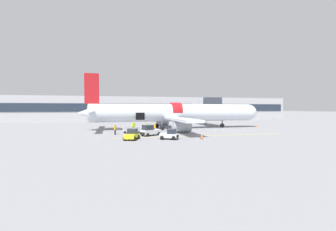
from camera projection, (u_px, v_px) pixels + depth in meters
ground_plane at (178, 131)px, 41.17m from camera, size 500.00×500.00×0.00m
apron_marking_line at (203, 136)px, 34.54m from camera, size 27.50×0.77×0.01m
terminal_strip at (147, 109)px, 79.44m from camera, size 106.62×8.78×8.11m
jet_bridge_stub at (207, 106)px, 54.51m from camera, size 3.94×9.92×6.69m
airplane at (173, 113)px, 46.56m from camera, size 38.18×30.91×10.87m
baggage_tug_lead at (150, 131)px, 34.65m from camera, size 3.51×2.73×1.68m
baggage_tug_mid at (170, 135)px, 30.69m from camera, size 2.85×2.56×1.41m
baggage_tug_rear at (132, 135)px, 30.33m from camera, size 2.44×3.09×1.44m
baggage_cart_loading at (133, 130)px, 38.42m from camera, size 3.93×2.42×0.89m
ground_crew_loader_a at (155, 128)px, 39.16m from camera, size 0.40×0.55×1.58m
ground_crew_loader_b at (115, 129)px, 35.97m from camera, size 0.39×0.57×1.64m
ground_crew_driver at (133, 126)px, 40.89m from camera, size 0.63×0.46×1.82m
ground_crew_supervisor at (147, 128)px, 38.36m from camera, size 0.52×0.61×1.77m
safety_cone_nose at (256, 126)px, 50.97m from camera, size 0.55×0.55×0.58m
safety_cone_engine_left at (202, 136)px, 31.00m from camera, size 0.48×0.48×0.76m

